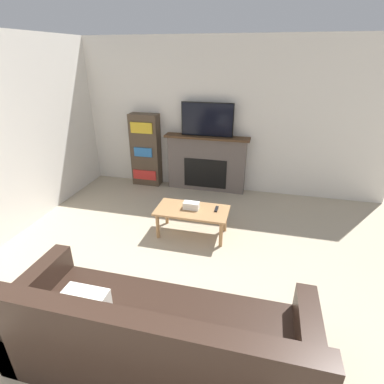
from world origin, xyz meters
name	(u,v)px	position (x,y,z in m)	size (l,w,h in m)	color
wall_back	(217,118)	(0.00, 4.63, 1.35)	(6.00, 0.06, 2.70)	silver
fireplace	(206,163)	(-0.15, 4.49, 0.53)	(1.56, 0.28, 1.05)	#605651
tv	(207,120)	(-0.15, 4.47, 1.34)	(0.94, 0.03, 0.59)	black
couch	(156,340)	(0.18, 0.80, 0.30)	(2.44, 0.90, 0.89)	black
coffee_table	(192,213)	(-0.02, 2.85, 0.35)	(1.02, 0.53, 0.40)	#A87A4C
tissue_box	(191,205)	(-0.04, 2.87, 0.45)	(0.22, 0.12, 0.10)	white
remote_control	(216,209)	(0.31, 2.92, 0.42)	(0.04, 0.15, 0.02)	black
bookshelf	(146,150)	(-1.35, 4.47, 0.70)	(0.55, 0.29, 1.39)	#4C3D2D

